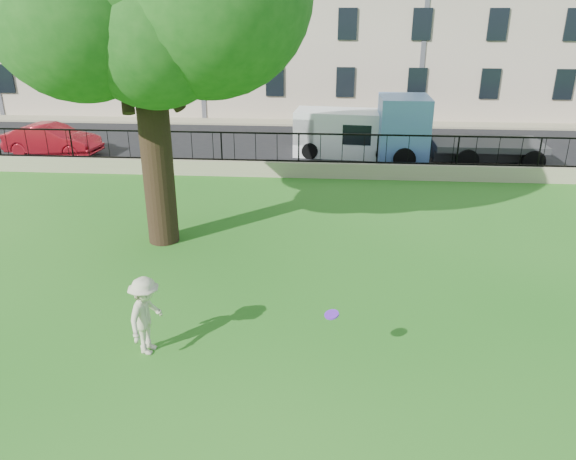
# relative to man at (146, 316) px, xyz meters

# --- Properties ---
(ground) EXTENTS (120.00, 120.00, 0.00)m
(ground) POSITION_rel_man_xyz_m (2.26, -0.07, -0.81)
(ground) COLOR #1E6618
(ground) RESTS_ON ground
(retaining_wall) EXTENTS (50.00, 0.40, 0.60)m
(retaining_wall) POSITION_rel_man_xyz_m (2.26, 11.93, -0.51)
(retaining_wall) COLOR gray
(retaining_wall) RESTS_ON ground
(iron_railing) EXTENTS (50.00, 0.05, 1.13)m
(iron_railing) POSITION_rel_man_xyz_m (2.26, 11.93, 0.35)
(iron_railing) COLOR black
(iron_railing) RESTS_ON retaining_wall
(street) EXTENTS (60.00, 9.00, 0.01)m
(street) POSITION_rel_man_xyz_m (2.26, 16.63, -0.80)
(street) COLOR black
(street) RESTS_ON ground
(sidewalk) EXTENTS (60.00, 1.40, 0.12)m
(sidewalk) POSITION_rel_man_xyz_m (2.26, 21.83, -0.75)
(sidewalk) COLOR gray
(sidewalk) RESTS_ON ground
(man) EXTENTS (0.78, 1.13, 1.61)m
(man) POSITION_rel_man_xyz_m (0.00, 0.00, 0.00)
(man) COLOR beige
(man) RESTS_ON ground
(frisbee) EXTENTS (0.34, 0.35, 0.12)m
(frisbee) POSITION_rel_man_xyz_m (3.56, -0.26, 0.34)
(frisbee) COLOR #6A23CB
(red_sedan) EXTENTS (4.28, 1.86, 1.37)m
(red_sedan) POSITION_rel_man_xyz_m (-8.74, 14.33, -0.12)
(red_sedan) COLOR #B41623
(red_sedan) RESTS_ON street
(white_van) EXTENTS (4.82, 2.26, 1.96)m
(white_van) POSITION_rel_man_xyz_m (4.26, 15.33, 0.18)
(white_van) COLOR white
(white_van) RESTS_ON street
(blue_truck) EXTENTS (6.59, 2.35, 2.76)m
(blue_truck) POSITION_rel_man_xyz_m (8.76, 14.33, 0.58)
(blue_truck) COLOR #547FC5
(blue_truck) RESTS_ON street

